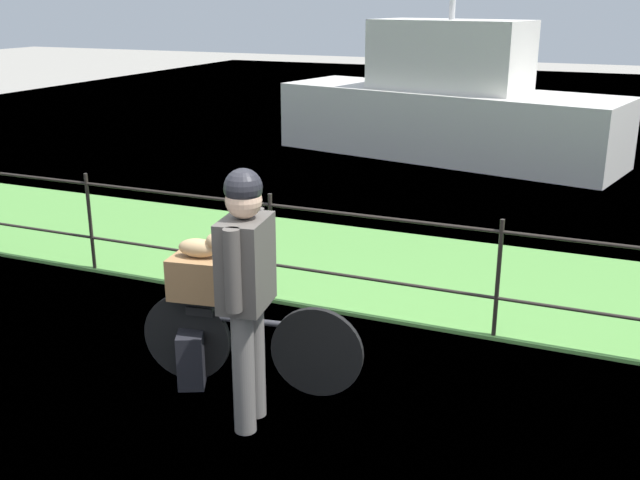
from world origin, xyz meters
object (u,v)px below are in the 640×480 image
bicycle_main (248,342)px  wooden_crate (200,277)px  moored_boat_near (447,108)px  terrier_dog (201,247)px  backpack_on_paving (192,357)px  cyclist_person (246,278)px

bicycle_main → wooden_crate: bearing=-171.2°
bicycle_main → moored_boat_near: moored_boat_near is taller
bicycle_main → terrier_dog: size_ratio=4.93×
terrier_dog → moored_boat_near: 8.46m
backpack_on_paving → bicycle_main: bearing=81.6°
wooden_crate → terrier_dog: size_ratio=1.20×
bicycle_main → moored_boat_near: 8.44m
terrier_dog → moored_boat_near: size_ratio=0.05×
backpack_on_paving → moored_boat_near: moored_boat_near is taller
wooden_crate → backpack_on_paving: wooden_crate is taller
bicycle_main → moored_boat_near: bearing=94.7°
moored_boat_near → wooden_crate: bearing=-87.6°
cyclist_person → moored_boat_near: bearing=96.0°
bicycle_main → wooden_crate: 0.56m
cyclist_person → backpack_on_paving: size_ratio=4.21×
wooden_crate → moored_boat_near: (-0.35, 8.45, 0.05)m
bicycle_main → terrier_dog: terrier_dog is taller
cyclist_person → wooden_crate: bearing=147.3°
cyclist_person → backpack_on_paving: cyclist_person is taller
cyclist_person → backpack_on_paving: bearing=154.6°
bicycle_main → backpack_on_paving: 0.43m
wooden_crate → bicycle_main: bearing=8.8°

